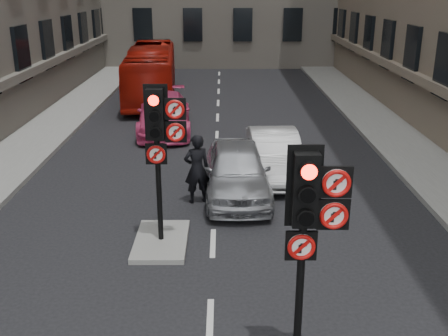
{
  "coord_description": "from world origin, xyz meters",
  "views": [
    {
      "loc": [
        0.23,
        -5.88,
        5.72
      ],
      "look_at": [
        0.25,
        2.9,
        2.6
      ],
      "focal_mm": 42.0,
      "sensor_mm": 36.0,
      "label": 1
    }
  ],
  "objects_px": {
    "signal_near": "(310,213)",
    "car_white": "(275,154)",
    "motorcycle": "(237,157)",
    "motorcyclist": "(197,169)",
    "car_silver": "(237,170)",
    "car_pink": "(164,114)",
    "info_sign": "(157,173)",
    "signal_far": "(160,131)",
    "bus_red": "(151,73)"
  },
  "relations": [
    {
      "from": "signal_far",
      "to": "car_pink",
      "type": "bearing_deg",
      "value": 95.96
    },
    {
      "from": "motorcyclist",
      "to": "bus_red",
      "type": "bearing_deg",
      "value": -95.55
    },
    {
      "from": "signal_near",
      "to": "info_sign",
      "type": "bearing_deg",
      "value": 120.64
    },
    {
      "from": "car_white",
      "to": "motorcyclist",
      "type": "relative_size",
      "value": 2.18
    },
    {
      "from": "signal_near",
      "to": "car_silver",
      "type": "xyz_separation_m",
      "value": [
        -0.86,
        6.95,
        -1.83
      ]
    },
    {
      "from": "car_silver",
      "to": "motorcyclist",
      "type": "distance_m",
      "value": 1.23
    },
    {
      "from": "car_white",
      "to": "motorcycle",
      "type": "relative_size",
      "value": 2.57
    },
    {
      "from": "signal_near",
      "to": "info_sign",
      "type": "distance_m",
      "value": 5.62
    },
    {
      "from": "signal_far",
      "to": "car_white",
      "type": "distance_m",
      "value": 5.78
    },
    {
      "from": "car_pink",
      "to": "motorcycle",
      "type": "height_order",
      "value": "car_pink"
    },
    {
      "from": "motorcycle",
      "to": "car_pink",
      "type": "bearing_deg",
      "value": 111.03
    },
    {
      "from": "car_pink",
      "to": "motorcyclist",
      "type": "bearing_deg",
      "value": -82.0
    },
    {
      "from": "car_silver",
      "to": "motorcycle",
      "type": "bearing_deg",
      "value": 86.73
    },
    {
      "from": "info_sign",
      "to": "signal_near",
      "type": "bearing_deg",
      "value": -72.61
    },
    {
      "from": "signal_near",
      "to": "info_sign",
      "type": "relative_size",
      "value": 1.72
    },
    {
      "from": "motorcycle",
      "to": "car_white",
      "type": "bearing_deg",
      "value": -24.13
    },
    {
      "from": "signal_far",
      "to": "car_silver",
      "type": "relative_size",
      "value": 0.81
    },
    {
      "from": "motorcyclist",
      "to": "signal_far",
      "type": "bearing_deg",
      "value": 57.55
    },
    {
      "from": "car_silver",
      "to": "car_white",
      "type": "distance_m",
      "value": 2.01
    },
    {
      "from": "motorcyclist",
      "to": "info_sign",
      "type": "distance_m",
      "value": 1.97
    },
    {
      "from": "car_white",
      "to": "bus_red",
      "type": "bearing_deg",
      "value": 112.26
    },
    {
      "from": "signal_near",
      "to": "info_sign",
      "type": "height_order",
      "value": "signal_near"
    },
    {
      "from": "car_silver",
      "to": "motorcyclist",
      "type": "xyz_separation_m",
      "value": [
        -1.1,
        -0.51,
        0.21
      ]
    },
    {
      "from": "car_white",
      "to": "car_pink",
      "type": "relative_size",
      "value": 0.83
    },
    {
      "from": "car_silver",
      "to": "car_pink",
      "type": "relative_size",
      "value": 0.87
    },
    {
      "from": "signal_far",
      "to": "motorcyclist",
      "type": "bearing_deg",
      "value": 75.31
    },
    {
      "from": "car_pink",
      "to": "info_sign",
      "type": "relative_size",
      "value": 2.43
    },
    {
      "from": "bus_red",
      "to": "motorcycle",
      "type": "height_order",
      "value": "bus_red"
    },
    {
      "from": "signal_far",
      "to": "info_sign",
      "type": "bearing_deg",
      "value": 105.67
    },
    {
      "from": "car_white",
      "to": "bus_red",
      "type": "distance_m",
      "value": 12.77
    },
    {
      "from": "signal_far",
      "to": "motorcycle",
      "type": "relative_size",
      "value": 2.18
    },
    {
      "from": "car_pink",
      "to": "motorcyclist",
      "type": "xyz_separation_m",
      "value": [
        1.66,
        -7.3,
        0.23
      ]
    },
    {
      "from": "car_pink",
      "to": "bus_red",
      "type": "distance_m",
      "value": 6.57
    },
    {
      "from": "signal_far",
      "to": "car_pink",
      "type": "height_order",
      "value": "signal_far"
    },
    {
      "from": "signal_far",
      "to": "car_silver",
      "type": "xyz_separation_m",
      "value": [
        1.74,
        2.95,
        -1.95
      ]
    },
    {
      "from": "car_white",
      "to": "motorcyclist",
      "type": "bearing_deg",
      "value": -139.88
    },
    {
      "from": "car_silver",
      "to": "car_pink",
      "type": "bearing_deg",
      "value": 110.64
    },
    {
      "from": "car_white",
      "to": "bus_red",
      "type": "xyz_separation_m",
      "value": [
        -5.28,
        11.6,
        0.65
      ]
    },
    {
      "from": "car_silver",
      "to": "car_white",
      "type": "height_order",
      "value": "car_silver"
    },
    {
      "from": "motorcyclist",
      "to": "info_sign",
      "type": "bearing_deg",
      "value": 45.78
    },
    {
      "from": "signal_far",
      "to": "car_silver",
      "type": "distance_m",
      "value": 3.94
    },
    {
      "from": "signal_far",
      "to": "car_silver",
      "type": "bearing_deg",
      "value": 59.41
    },
    {
      "from": "motorcycle",
      "to": "car_silver",
      "type": "bearing_deg",
      "value": -100.78
    },
    {
      "from": "signal_near",
      "to": "car_white",
      "type": "xyz_separation_m",
      "value": [
        0.35,
        8.55,
        -1.89
      ]
    },
    {
      "from": "signal_far",
      "to": "bus_red",
      "type": "height_order",
      "value": "signal_far"
    },
    {
      "from": "motorcycle",
      "to": "motorcyclist",
      "type": "height_order",
      "value": "motorcyclist"
    },
    {
      "from": "car_white",
      "to": "signal_near",
      "type": "bearing_deg",
      "value": -94.56
    },
    {
      "from": "car_white",
      "to": "car_pink",
      "type": "xyz_separation_m",
      "value": [
        -3.97,
        5.19,
        0.04
      ]
    },
    {
      "from": "signal_near",
      "to": "car_white",
      "type": "bearing_deg",
      "value": 87.64
    },
    {
      "from": "car_white",
      "to": "info_sign",
      "type": "distance_m",
      "value": 5.01
    }
  ]
}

